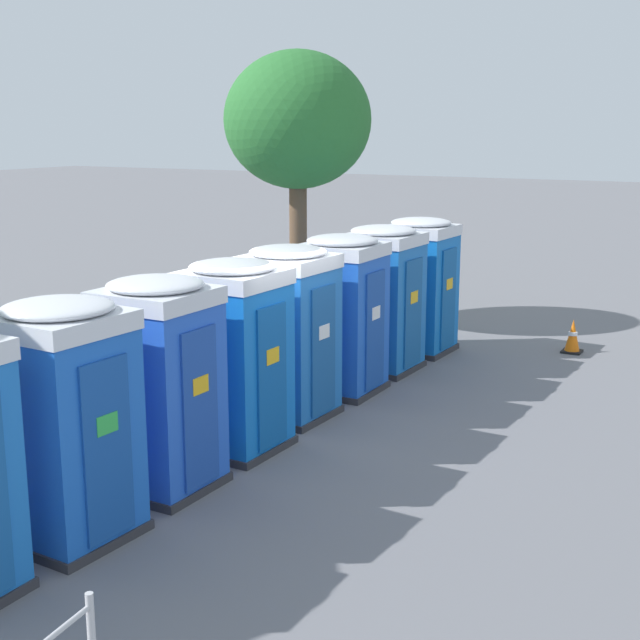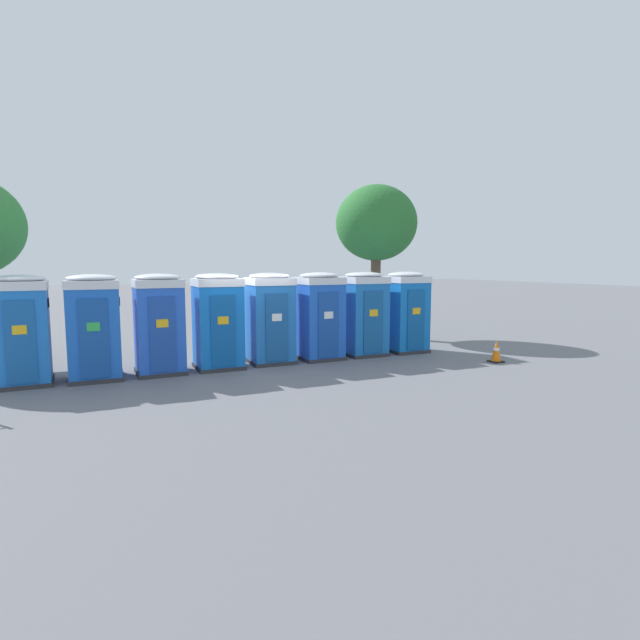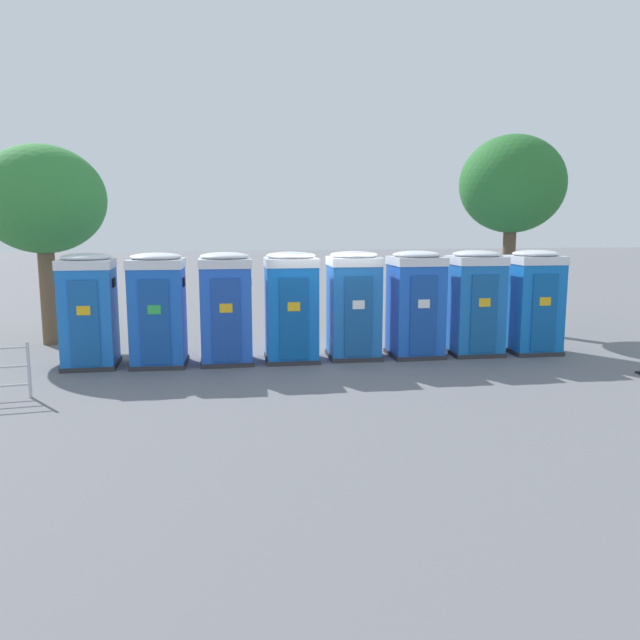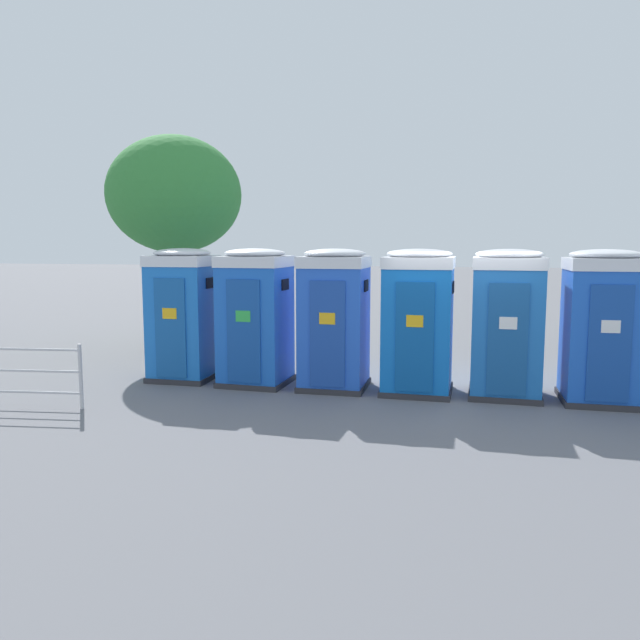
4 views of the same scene
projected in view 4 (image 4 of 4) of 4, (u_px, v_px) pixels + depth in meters
name	position (u px, v px, depth m)	size (l,w,h in m)	color
ground_plane	(460.00, 391.00, 11.16)	(120.00, 120.00, 0.00)	slate
portapotty_0	(184.00, 314.00, 12.04)	(1.17, 1.21, 2.54)	#2D2D33
portapotty_1	(256.00, 316.00, 11.60)	(1.28, 1.27, 2.54)	#2D2D33
portapotty_2	(334.00, 318.00, 11.27)	(1.21, 1.22, 2.54)	#2D2D33
portapotty_3	(418.00, 321.00, 10.91)	(1.26, 1.24, 2.54)	#2D2D33
portapotty_4	(507.00, 323.00, 10.65)	(1.26, 1.25, 2.54)	#2D2D33
portapotty_5	(602.00, 326.00, 10.24)	(1.22, 1.21, 2.54)	#2D2D33
street_tree_1	(174.00, 196.00, 14.94)	(3.20, 3.20, 5.19)	brown
event_barrier	(21.00, 373.00, 10.01)	(2.05, 0.28, 1.05)	#B7B7BC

